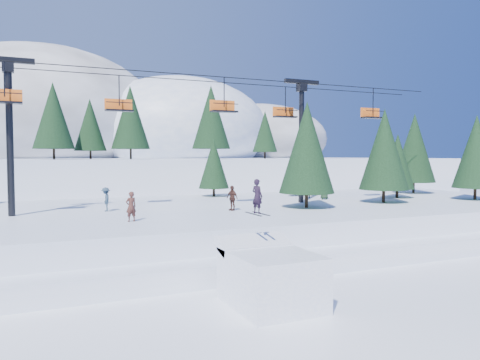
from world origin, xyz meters
name	(u,v)px	position (x,y,z in m)	size (l,w,h in m)	color
ground	(257,324)	(0.00, 0.00, 0.00)	(160.00, 160.00, 0.00)	white
mid_shelf	(149,226)	(0.00, 18.00, 1.25)	(70.00, 22.00, 2.50)	white
berm	(191,265)	(0.00, 8.00, 0.55)	(70.00, 6.00, 1.10)	white
mountain_ridge	(47,137)	(-5.10, 73.35, 9.64)	(119.00, 60.00, 26.46)	white
jump_kicker	(270,276)	(1.54, 1.83, 1.26)	(3.40, 4.64, 5.38)	white
chairlift	(173,117)	(1.94, 18.05, 9.32)	(46.00, 3.21, 10.28)	black
conifer_stand	(190,152)	(3.26, 18.28, 6.72)	(62.28, 16.98, 8.35)	black
distant_skiers	(164,198)	(0.86, 16.90, 3.38)	(35.28, 9.79, 1.84)	#1D321E
banner_near	(304,268)	(5.22, 4.96, 0.54)	(2.84, 0.42, 0.90)	black
banner_far	(373,257)	(10.28, 5.62, 0.54)	(2.66, 1.10, 0.90)	black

